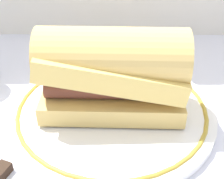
# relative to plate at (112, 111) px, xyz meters

# --- Properties ---
(ground_plane) EXTENTS (1.50, 1.50, 0.00)m
(ground_plane) POSITION_rel_plate_xyz_m (-0.01, -0.03, -0.01)
(ground_plane) COLOR silver
(plate) EXTENTS (0.29, 0.29, 0.01)m
(plate) POSITION_rel_plate_xyz_m (0.00, 0.00, 0.00)
(plate) COLOR white
(plate) RESTS_ON ground_plane
(sausage_sandwich) EXTENTS (0.20, 0.09, 0.12)m
(sausage_sandwich) POSITION_rel_plate_xyz_m (-0.00, 0.00, 0.07)
(sausage_sandwich) COLOR #DCB969
(sausage_sandwich) RESTS_ON plate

